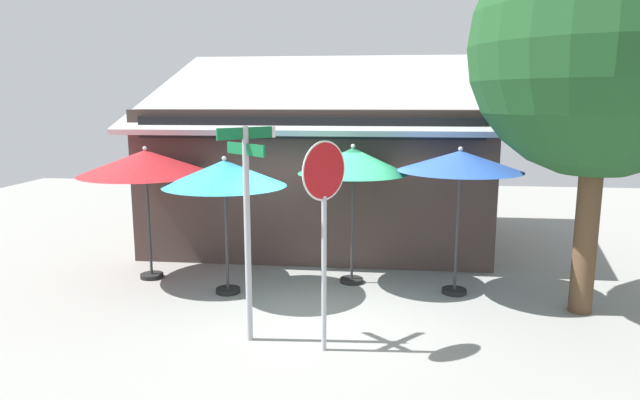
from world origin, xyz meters
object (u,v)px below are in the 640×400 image
object	(u,v)px
shade_tree	(615,51)
patio_umbrella_crimson_left	(146,163)
patio_umbrella_forest_green_right	(353,162)
patio_umbrella_royal_blue_far_right	(460,162)
street_sign_post	(247,212)
patio_umbrella_teal_center	(225,174)
stop_sign	(324,206)

from	to	relation	value
shade_tree	patio_umbrella_crimson_left	bearing A→B (deg)	173.10
patio_umbrella_forest_green_right	patio_umbrella_royal_blue_far_right	bearing A→B (deg)	-11.93
patio_umbrella_forest_green_right	shade_tree	xyz separation A→B (m)	(3.99, -1.12, 1.85)
street_sign_post	shade_tree	bearing A→B (deg)	16.99
patio_umbrella_crimson_left	patio_umbrella_teal_center	distance (m)	1.85
patio_umbrella_teal_center	patio_umbrella_royal_blue_far_right	xyz separation A→B (m)	(4.07, 0.43, 0.21)
stop_sign	patio_umbrella_teal_center	distance (m)	2.91
patio_umbrella_royal_blue_far_right	street_sign_post	bearing A→B (deg)	-143.75
patio_umbrella_crimson_left	patio_umbrella_forest_green_right	bearing A→B (deg)	2.40
patio_umbrella_royal_blue_far_right	shade_tree	distance (m)	2.86
patio_umbrella_crimson_left	patio_umbrella_royal_blue_far_right	size ratio (longest dim) A/B	0.97
patio_umbrella_forest_green_right	shade_tree	distance (m)	4.54
stop_sign	patio_umbrella_crimson_left	size ratio (longest dim) A/B	1.13
stop_sign	patio_umbrella_teal_center	xyz separation A→B (m)	(-1.98, 2.13, 0.12)
stop_sign	patio_umbrella_forest_green_right	distance (m)	2.98
patio_umbrella_royal_blue_far_right	shade_tree	xyz separation A→B (m)	(2.11, -0.72, 1.80)
patio_umbrella_crimson_left	stop_sign	bearing A→B (deg)	-37.06
shade_tree	patio_umbrella_forest_green_right	bearing A→B (deg)	164.31
stop_sign	shade_tree	world-z (taller)	shade_tree
patio_umbrella_crimson_left	patio_umbrella_teal_center	xyz separation A→B (m)	(1.73, -0.67, -0.10)
patio_umbrella_crimson_left	patio_umbrella_forest_green_right	xyz separation A→B (m)	(3.92, 0.16, 0.05)
street_sign_post	stop_sign	size ratio (longest dim) A/B	1.06
stop_sign	patio_umbrella_crimson_left	world-z (taller)	stop_sign
patio_umbrella_teal_center	patio_umbrella_crimson_left	bearing A→B (deg)	158.94
patio_umbrella_forest_green_right	patio_umbrella_royal_blue_far_right	distance (m)	1.92
patio_umbrella_royal_blue_far_right	patio_umbrella_crimson_left	bearing A→B (deg)	177.70
stop_sign	patio_umbrella_royal_blue_far_right	xyz separation A→B (m)	(2.09, 2.57, 0.33)
patio_umbrella_crimson_left	shade_tree	size ratio (longest dim) A/B	0.41
street_sign_post	patio_umbrella_forest_green_right	distance (m)	3.07
street_sign_post	shade_tree	size ratio (longest dim) A/B	0.50
street_sign_post	stop_sign	world-z (taller)	street_sign_post
patio_umbrella_forest_green_right	street_sign_post	bearing A→B (deg)	-115.70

